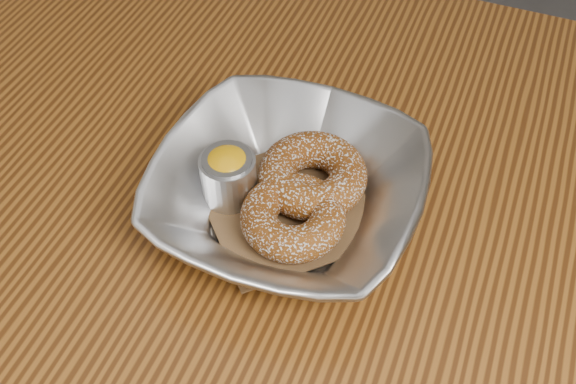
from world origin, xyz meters
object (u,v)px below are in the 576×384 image
(serving_bowl, at_px, (288,192))
(donut_back, at_px, (313,175))
(ramekin, at_px, (228,175))
(table, at_px, (316,269))
(donut_front, at_px, (293,217))

(serving_bowl, relative_size, donut_back, 2.39)
(donut_back, height_order, ramekin, ramekin)
(serving_bowl, relative_size, ramekin, 4.37)
(table, distance_m, serving_bowl, 0.13)
(donut_back, bearing_deg, table, -51.35)
(donut_back, relative_size, donut_front, 1.08)
(table, xyz_separation_m, donut_back, (-0.01, 0.02, 0.13))
(donut_front, bearing_deg, donut_back, 90.58)
(serving_bowl, xyz_separation_m, donut_front, (0.01, -0.02, -0.00))
(table, bearing_deg, serving_bowl, -153.78)
(ramekin, bearing_deg, donut_front, -13.58)
(serving_bowl, distance_m, donut_back, 0.03)
(table, distance_m, ramekin, 0.16)
(donut_back, bearing_deg, ramekin, -153.26)
(table, xyz_separation_m, ramekin, (-0.08, -0.02, 0.14))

